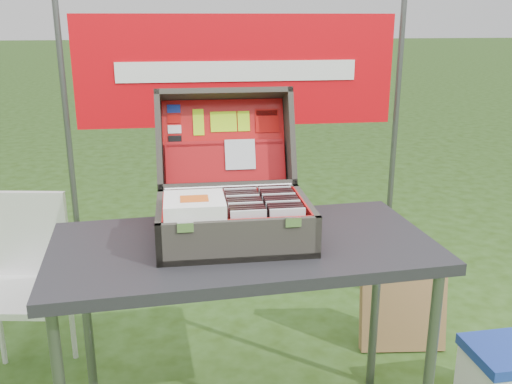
{
  "coord_description": "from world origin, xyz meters",
  "views": [
    {
      "loc": [
        -0.31,
        -1.79,
        1.56
      ],
      "look_at": [
        -0.04,
        0.1,
        0.97
      ],
      "focal_mm": 40.0,
      "sensor_mm": 36.0,
      "label": 1
    }
  ],
  "objects": [
    {
      "name": "table",
      "position": [
        -0.1,
        0.02,
        0.41
      ],
      "size": [
        1.35,
        0.74,
        0.82
      ],
      "primitive_type": null,
      "rotation": [
        0.0,
        0.0,
        0.07
      ],
      "color": "#2A2A2D",
      "rests_on": "ground"
    },
    {
      "name": "table_top",
      "position": [
        -0.1,
        0.02,
        0.8
      ],
      "size": [
        1.35,
        0.74,
        0.04
      ],
      "primitive_type": "cube",
      "rotation": [
        0.0,
        0.0,
        0.07
      ],
      "color": "#2A2A2D",
      "rests_on": "ground"
    },
    {
      "name": "table_leg_fr",
      "position": [
        0.49,
        -0.25,
        0.39
      ],
      "size": [
        0.04,
        0.04,
        0.78
      ],
      "primitive_type": "cylinder",
      "color": "#59595B",
      "rests_on": "ground"
    },
    {
      "name": "table_leg_bl",
      "position": [
        -0.69,
        0.29,
        0.39
      ],
      "size": [
        0.04,
        0.04,
        0.78
      ],
      "primitive_type": "cylinder",
      "color": "#59595B",
      "rests_on": "ground"
    },
    {
      "name": "table_leg_br",
      "position": [
        0.49,
        0.29,
        0.39
      ],
      "size": [
        0.04,
        0.04,
        0.78
      ],
      "primitive_type": "cylinder",
      "color": "#59595B",
      "rests_on": "ground"
    },
    {
      "name": "suitcase",
      "position": [
        -0.13,
        0.09,
        1.05
      ],
      "size": [
        0.52,
        0.53,
        0.47
      ],
      "primitive_type": null,
      "color": "#514B41",
      "rests_on": "table"
    },
    {
      "name": "suitcase_base_bottom",
      "position": [
        -0.13,
        0.03,
        0.83
      ],
      "size": [
        0.52,
        0.37,
        0.02
      ],
      "primitive_type": "cube",
      "color": "#514B41",
      "rests_on": "table_top"
    },
    {
      "name": "suitcase_base_wall_front",
      "position": [
        -0.13,
        -0.14,
        0.89
      ],
      "size": [
        0.52,
        0.02,
        0.14
      ],
      "primitive_type": "cube",
      "color": "#514B41",
      "rests_on": "table_top"
    },
    {
      "name": "suitcase_base_wall_back",
      "position": [
        -0.13,
        0.21,
        0.89
      ],
      "size": [
        0.52,
        0.02,
        0.14
      ],
      "primitive_type": "cube",
      "color": "#514B41",
      "rests_on": "table_top"
    },
    {
      "name": "suitcase_base_wall_left",
      "position": [
        -0.38,
        0.03,
        0.89
      ],
      "size": [
        0.02,
        0.37,
        0.14
      ],
      "primitive_type": "cube",
      "color": "#514B41",
      "rests_on": "table_top"
    },
    {
      "name": "suitcase_base_wall_right",
      "position": [
        0.12,
        0.03,
        0.89
      ],
      "size": [
        0.02,
        0.37,
        0.14
      ],
      "primitive_type": "cube",
      "color": "#514B41",
      "rests_on": "table_top"
    },
    {
      "name": "suitcase_liner_floor",
      "position": [
        -0.13,
        0.03,
        0.84
      ],
      "size": [
        0.48,
        0.33,
        0.01
      ],
      "primitive_type": "cube",
      "color": "red",
      "rests_on": "suitcase_base_bottom"
    },
    {
      "name": "suitcase_latch_left",
      "position": [
        -0.3,
        -0.16,
        0.95
      ],
      "size": [
        0.05,
        0.01,
        0.03
      ],
      "primitive_type": "cube",
      "color": "silver",
      "rests_on": "suitcase_base_wall_front"
    },
    {
      "name": "suitcase_latch_right",
      "position": [
        0.04,
        -0.16,
        0.95
      ],
      "size": [
        0.05,
        0.01,
        0.03
      ],
      "primitive_type": "cube",
      "color": "silver",
      "rests_on": "suitcase_base_wall_front"
    },
    {
      "name": "suitcase_hinge",
      "position": [
        -0.13,
        0.22,
        0.96
      ],
      "size": [
        0.47,
        0.02,
        0.02
      ],
      "primitive_type": "cylinder",
      "rotation": [
        0.0,
        1.57,
        0.0
      ],
      "color": "silver",
      "rests_on": "suitcase_base_wall_back"
    },
    {
      "name": "suitcase_lid_back",
      "position": [
        -0.13,
        0.4,
        1.09
      ],
      "size": [
        0.52,
        0.14,
        0.36
      ],
      "primitive_type": "cube",
      "rotation": [
        -1.91,
        0.0,
        0.0
      ],
      "color": "#514B41",
      "rests_on": "suitcase_base_wall_back"
    },
    {
      "name": "suitcase_lid_rim_far",
      "position": [
        -0.13,
        0.4,
        1.28
      ],
      "size": [
        0.52,
        0.14,
        0.07
      ],
      "primitive_type": "cube",
      "rotation": [
        -1.91,
        0.0,
        0.0
      ],
      "color": "#514B41",
      "rests_on": "suitcase_lid_back"
    },
    {
      "name": "suitcase_lid_rim_near",
      "position": [
        -0.13,
        0.29,
        0.94
      ],
      "size": [
        0.52,
        0.14,
        0.07
      ],
      "primitive_type": "cube",
      "rotation": [
        -1.91,
        0.0,
        0.0
      ],
      "color": "#514B41",
      "rests_on": "suitcase_lid_back"
    },
    {
      "name": "suitcase_lid_rim_left",
      "position": [
        -0.38,
        0.34,
        1.11
      ],
      "size": [
        0.02,
        0.25,
        0.4
      ],
      "primitive_type": "cube",
      "rotation": [
        -1.91,
        0.0,
        0.0
      ],
      "color": "#514B41",
      "rests_on": "suitcase_lid_back"
    },
    {
      "name": "suitcase_lid_rim_right",
      "position": [
        0.12,
        0.34,
        1.11
      ],
      "size": [
        0.02,
        0.25,
        0.4
      ],
      "primitive_type": "cube",
      "rotation": [
        -1.91,
        0.0,
        0.0
      ],
      "color": "#514B41",
      "rests_on": "suitcase_lid_back"
    },
    {
      "name": "suitcase_lid_liner",
      "position": [
        -0.13,
        0.39,
        1.09
      ],
      "size": [
        0.48,
        0.11,
        0.31
      ],
      "primitive_type": "cube",
      "rotation": [
        -1.91,
        0.0,
        0.0
      ],
      "color": "red",
      "rests_on": "suitcase_lid_back"
    },
    {
      "name": "suitcase_liner_wall_front",
      "position": [
        -0.13,
        -0.13,
        0.9
      ],
      "size": [
        0.48,
        0.01,
        0.12
      ],
      "primitive_type": "cube",
      "color": "red",
      "rests_on": "suitcase_base_bottom"
    },
    {
      "name": "suitcase_liner_wall_back",
      "position": [
        -0.13,
        0.19,
        0.9
      ],
      "size": [
        0.48,
        0.01,
        0.12
      ],
      "primitive_type": "cube",
      "color": "red",
      "rests_on": "suitcase_base_bottom"
    },
    {
      "name": "suitcase_liner_wall_left",
      "position": [
        -0.37,
        0.03,
        0.9
      ],
      "size": [
        0.01,
        0.33,
        0.12
      ],
      "primitive_type": "cube",
      "color": "red",
      "rests_on": "suitcase_base_bottom"
    },
    {
      "name": "suitcase_liner_wall_right",
      "position": [
        0.11,
        0.03,
        0.9
      ],
      "size": [
        0.01,
        0.33,
        0.12
      ],
      "primitive_type": "cube",
      "color": "red",
      "rests_on": "suitcase_base_bottom"
    },
    {
      "name": "suitcase_lid_pocket",
      "position": [
        -0.13,
        0.34,
        1.02
      ],
      "size": [
        0.46,
        0.08,
        0.15
      ],
      "primitive_type": "cube",
      "rotation": [
        -1.91,
        0.0,
        0.0
      ],
      "color": "maroon",
      "rests_on": "suitcase_lid_liner"
    },
    {
      "name": "suitcase_pocket_edge",
      "position": [
        -0.13,
        0.36,
        1.09
      ],
      "size": [
        0.45,
        0.03,
        0.03
      ],
      "primitive_type": "cube",
      "rotation": [
        -1.91,
        0.0,
        0.0
      ],
      "color": "maroon",
      "rests_on": "suitcase_lid_pocket"
    },
    {
      "name": "suitcase_pocket_cd",
      "position": [
        -0.07,
        0.33,
        1.05
      ],
      "size": [
        0.12,
        0.05,
        0.11
      ],
      "primitive_type": "cube",
      "rotation": [
        -1.91,
        0.0,
        0.0
      ],
      "color": "silver",
      "rests_on": "suitcase_lid_pocket"
    },
    {
      "name": "lid_sticker_cc_a",
      "position": [
        -0.32,
        0.43,
        1.22
      ],
      "size": [
        0.05,
        0.01,
        0.03
      ],
      "primitive_type": "cube",
      "rotation": [
        -1.91,
        0.0,
        0.0
      ],
      "color": "#1933B2",
      "rests_on": "suitcase_lid_liner"
    },
    {
      "name": "lid_sticker_cc_b",
      "position": [
        -0.32,
        0.41,
        1.18
      ],
      "size": [
        0.05,
        0.01,
        0.03
      ],
      "primitive_type": "cube",
      "rotation": [
        -1.91,
        0.0,
        0.0
      ],
      "color": "#B70B07",
      "rests_on": "suitcase_lid_liner"
    },
    {
      "name": "lid_sticker_cc_c",
      "position": [
        -0.32,
        0.4,
        1.14
      ],
      "size": [
        0.05,
        0.01,
        0.03
      ],
      "primitive_type": "cube",
      "rotation": [
        -1.91,
        0.0,
        0.0
      ],
      "color": "white",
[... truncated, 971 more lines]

